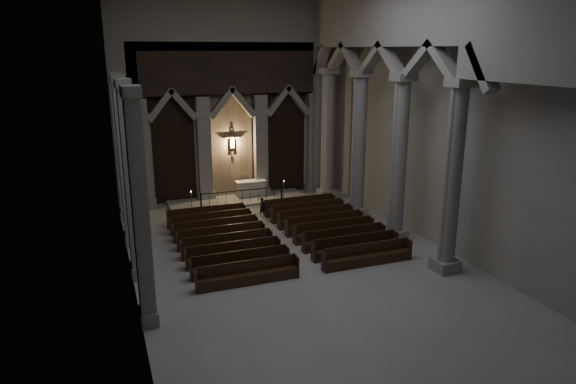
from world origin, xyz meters
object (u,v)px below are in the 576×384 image
(candle_stand_left, at_px, (192,208))
(candle_stand_right, at_px, (284,196))
(altar, at_px, (251,188))
(pews, at_px, (279,236))
(worshipper, at_px, (263,207))
(altar_rail, at_px, (242,195))

(candle_stand_left, xyz_separation_m, candle_stand_right, (5.77, 0.48, 0.00))
(altar, distance_m, candle_stand_right, 2.29)
(pews, distance_m, worshipper, 4.19)
(candle_stand_left, relative_size, candle_stand_right, 0.99)
(worshipper, bearing_deg, candle_stand_left, 140.20)
(altar_rail, xyz_separation_m, candle_stand_right, (2.61, -0.09, -0.29))
(altar_rail, bearing_deg, pews, -90.00)
(candle_stand_right, height_order, worshipper, candle_stand_right)
(altar, bearing_deg, candle_stand_left, -153.60)
(pews, bearing_deg, altar, 83.11)
(altar, distance_m, pews, 8.04)
(candle_stand_right, xyz_separation_m, worshipper, (-2.09, -2.25, 0.16))
(altar, height_order, altar_rail, altar)
(candle_stand_right, relative_size, pews, 0.14)
(altar, height_order, candle_stand_right, candle_stand_right)
(altar, relative_size, candle_stand_left, 1.39)
(altar, height_order, candle_stand_left, candle_stand_left)
(candle_stand_left, xyz_separation_m, worshipper, (3.68, -1.78, 0.16))
(altar, distance_m, worshipper, 3.85)
(altar_rail, distance_m, candle_stand_left, 3.22)
(candle_stand_left, bearing_deg, pews, -61.93)
(pews, bearing_deg, altar_rail, 90.00)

